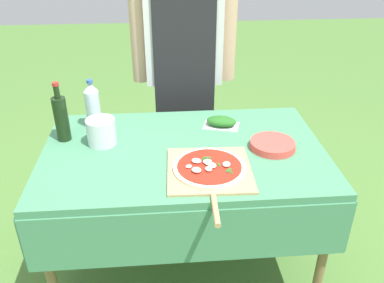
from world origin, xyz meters
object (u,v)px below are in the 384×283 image
Objects in this scene: prep_table at (184,163)px; water_bottle at (93,105)px; oil_bottle at (61,118)px; mixing_tub at (101,132)px; herb_container at (221,122)px; pizza_on_peel at (209,169)px; plate_stack at (272,145)px; person_cook at (184,57)px.

prep_table is 0.58m from water_bottle.
mixing_tub is (0.20, -0.06, -0.06)m from oil_bottle.
water_bottle is 1.27× the size of herb_container.
water_bottle is 1.88× the size of mixing_tub.
pizza_on_peel is at bearing -64.50° from prep_table.
plate_stack is at bearing -18.63° from water_bottle.
herb_container is at bearing 45.74° from prep_table.
prep_table is 6.59× the size of herb_container.
prep_table is 0.81× the size of person_cook.
pizza_on_peel is at bearing -105.01° from herb_container.
pizza_on_peel is (0.05, -0.95, -0.22)m from person_cook.
water_bottle reaches higher than prep_table.
water_bottle reaches higher than plate_stack.
oil_bottle is (-0.60, 0.15, 0.21)m from prep_table.
pizza_on_peel is 2.12× the size of water_bottle.
prep_table is 6.21× the size of plate_stack.
oil_bottle is at bearing 170.53° from plate_stack.
oil_bottle reaches higher than plate_stack.
plate_stack is (0.22, -0.25, -0.01)m from herb_container.
plate_stack is (0.90, -0.30, -0.11)m from water_bottle.
mixing_tub is (-0.50, 0.30, 0.05)m from pizza_on_peel.
herb_container is at bearing 109.56° from person_cook.
prep_table is 0.65m from oil_bottle.
prep_table is at bearing 176.75° from plate_stack.
prep_table is 2.46× the size of pizza_on_peel.
person_cook is 0.88m from oil_bottle.
plate_stack is at bearing 31.23° from pizza_on_peel.
mixing_tub is 0.64× the size of plate_stack.
water_bottle is at bearing 43.35° from oil_bottle.
water_bottle is 0.95m from plate_stack.
oil_bottle reaches higher than herb_container.
prep_table is at bearing 117.47° from pizza_on_peel.
mixing_tub reaches higher than prep_table.
water_bottle is (-0.46, 0.28, 0.21)m from prep_table.
water_bottle is (-0.51, -0.46, -0.10)m from person_cook.
prep_table is at bearing -13.86° from oil_bottle.
oil_bottle is 0.21m from mixing_tub.
person_cook is 6.38× the size of water_bottle.
oil_bottle reaches higher than mixing_tub.
water_bottle is at bearing 148.98° from prep_table.
oil_bottle reaches higher than prep_table.
person_cook reaches higher than herb_container.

